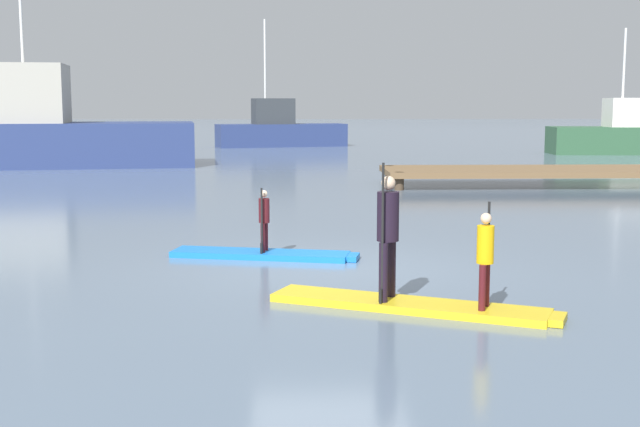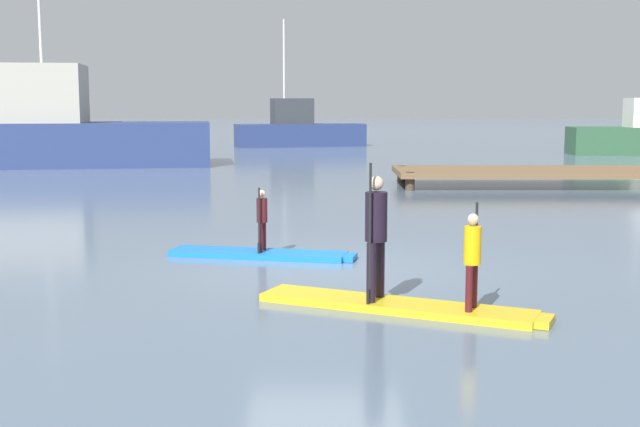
% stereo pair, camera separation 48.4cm
% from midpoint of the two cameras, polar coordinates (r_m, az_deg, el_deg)
% --- Properties ---
extents(ground_plane, '(240.00, 240.00, 0.00)m').
position_cam_midpoint_polar(ground_plane, '(12.98, 1.49, -3.84)').
color(ground_plane, slate).
extents(paddleboard_near, '(3.20, 1.27, 0.10)m').
position_cam_midpoint_polar(paddleboard_near, '(13.98, -2.95, -2.81)').
color(paddleboard_near, blue).
rests_on(paddleboard_near, ground).
extents(paddler_child_solo, '(0.22, 0.37, 1.09)m').
position_cam_midpoint_polar(paddler_child_solo, '(13.87, -2.98, -0.27)').
color(paddler_child_solo, '#4C1419').
rests_on(paddler_child_solo, paddleboard_near).
extents(paddleboard_far, '(3.59, 2.06, 0.10)m').
position_cam_midpoint_polar(paddleboard_far, '(10.51, 6.95, -6.35)').
color(paddleboard_far, gold).
rests_on(paddleboard_far, ground).
extents(paddler_adult, '(0.37, 0.47, 1.75)m').
position_cam_midpoint_polar(paddler_adult, '(10.42, 5.24, -1.10)').
color(paddler_adult, black).
rests_on(paddler_adult, paddleboard_far).
extents(paddler_child_front, '(0.27, 0.38, 1.29)m').
position_cam_midpoint_polar(paddler_child_front, '(10.15, 11.85, -2.86)').
color(paddler_child_front, '#4C1419').
rests_on(paddler_child_front, paddleboard_far).
extents(fishing_boat_white_large, '(13.87, 5.77, 8.83)m').
position_cam_midpoint_polar(fishing_boat_white_large, '(35.87, -18.54, 5.50)').
color(fishing_boat_white_large, navy).
rests_on(fishing_boat_white_large, ground).
extents(motor_boat_small_navy, '(7.89, 4.00, 7.38)m').
position_cam_midpoint_polar(motor_boat_small_navy, '(49.33, -1.14, 5.73)').
color(motor_boat_small_navy, navy).
rests_on(motor_boat_small_navy, ground).
extents(floating_dock, '(12.29, 3.14, 0.54)m').
position_cam_midpoint_polar(floating_dock, '(27.26, 18.81, 2.72)').
color(floating_dock, brown).
rests_on(floating_dock, ground).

